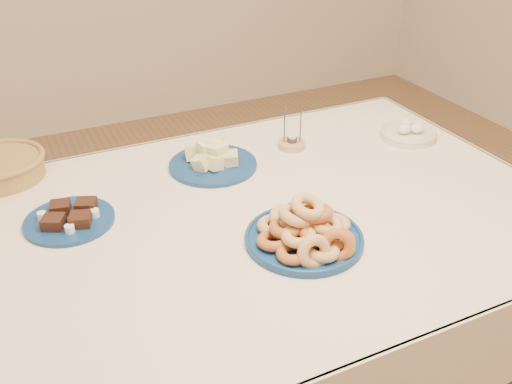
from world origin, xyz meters
TOP-DOWN VIEW (x-y plane):
  - dining_table at (0.00, 0.00)m, footprint 1.71×1.11m
  - donut_platter at (0.08, -0.17)m, footprint 0.34×0.34m
  - melon_plate at (0.02, 0.29)m, footprint 0.30×0.30m
  - brownie_plate at (-0.43, 0.17)m, footprint 0.26×0.26m
  - wicker_basket at (-0.57, 0.50)m, footprint 0.33×0.33m
  - candle_holder at (0.30, 0.31)m, footprint 0.12×0.12m
  - egg_bowl at (0.69, 0.21)m, footprint 0.20×0.20m

SIDE VIEW (x-z plane):
  - dining_table at x=0.00m, z-range 0.27..1.02m
  - brownie_plate at x=-0.43m, z-range 0.74..0.78m
  - candle_holder at x=0.30m, z-range 0.69..0.84m
  - egg_bowl at x=0.69m, z-range 0.74..0.80m
  - melon_plate at x=0.02m, z-range 0.73..0.82m
  - donut_platter at x=0.08m, z-range 0.72..0.85m
  - wicker_basket at x=-0.57m, z-range 0.75..0.82m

